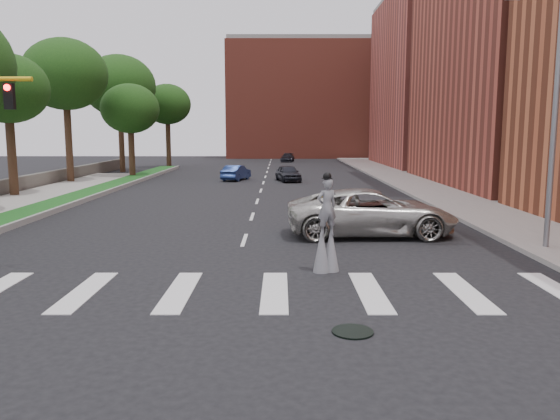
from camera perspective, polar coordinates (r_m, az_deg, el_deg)
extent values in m
plane|color=black|center=(14.01, -5.95, -9.67)|extent=(160.00, 160.00, 0.00)
cube|color=#154A18|center=(35.92, -21.05, 1.05)|extent=(2.00, 60.00, 0.25)
cube|color=gray|center=(35.56, -19.47, 1.09)|extent=(0.20, 60.00, 0.28)
cube|color=gray|center=(40.03, 16.11, 1.92)|extent=(5.00, 90.00, 0.18)
cylinder|color=black|center=(12.14, 7.60, -12.48)|extent=(0.90, 0.90, 0.04)
cube|color=#9D4131|center=(48.50, 26.33, 16.59)|extent=(16.00, 22.00, 24.00)
cube|color=#B44E42|center=(70.55, 17.45, 12.55)|extent=(16.00, 22.00, 20.00)
cube|color=#9D4131|center=(91.48, 2.99, 11.23)|extent=(26.00, 14.00, 18.00)
cylinder|color=slate|center=(21.49, 26.75, 7.93)|extent=(0.20, 0.20, 9.00)
cube|color=black|center=(18.11, -26.43, 10.58)|extent=(0.28, 0.18, 0.75)
cylinder|color=#FF0C0C|center=(18.04, -26.63, 11.38)|extent=(0.18, 0.06, 0.18)
cylinder|color=#352115|center=(16.95, 5.33, -4.51)|extent=(0.07, 0.07, 1.13)
cylinder|color=#352115|center=(16.81, 4.36, -4.60)|extent=(0.07, 0.07, 1.13)
cone|color=slate|center=(16.92, 5.34, -4.04)|extent=(0.52, 0.52, 1.41)
cone|color=slate|center=(16.78, 4.36, -4.13)|extent=(0.52, 0.52, 1.41)
imported|color=slate|center=(16.62, 4.91, 0.30)|extent=(0.75, 0.63, 1.75)
sphere|color=black|center=(16.51, 4.95, 3.52)|extent=(0.26, 0.26, 0.26)
cylinder|color=black|center=(16.52, 4.95, 3.34)|extent=(0.34, 0.34, 0.02)
cube|color=gold|center=(16.68, 4.71, 2.00)|extent=(0.22, 0.05, 0.10)
imported|color=#B8B5AE|center=(22.83, 9.55, -0.24)|extent=(7.02, 3.37, 1.93)
imported|color=black|center=(46.78, 0.85, 3.87)|extent=(2.48, 4.34, 1.39)
imported|color=navy|center=(47.90, -4.60, 3.90)|extent=(2.45, 4.24, 1.32)
imported|color=black|center=(76.29, 0.79, 5.50)|extent=(2.13, 4.19, 1.17)
cylinder|color=#352115|center=(39.31, -26.23, 5.30)|extent=(0.56, 0.56, 5.67)
ellipsoid|color=black|center=(39.37, -26.62, 11.30)|extent=(5.19, 5.19, 4.41)
cylinder|color=#352115|center=(48.05, -21.22, 6.85)|extent=(0.56, 0.56, 7.12)
ellipsoid|color=black|center=(48.26, -21.55, 13.07)|extent=(6.71, 6.71, 5.70)
cylinder|color=#352115|center=(59.56, -16.24, 7.20)|extent=(0.56, 0.56, 7.02)
ellipsoid|color=black|center=(59.73, -16.46, 12.35)|extent=(7.41, 7.41, 6.30)
cylinder|color=#352115|center=(52.15, -15.24, 6.01)|extent=(0.56, 0.56, 4.97)
ellipsoid|color=black|center=(52.16, -15.41, 10.18)|extent=(5.28, 5.28, 4.49)
cylinder|color=#352115|center=(65.45, -11.59, 6.97)|extent=(0.56, 0.56, 5.97)
ellipsoid|color=black|center=(65.50, -11.70, 10.78)|extent=(5.46, 5.46, 4.64)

